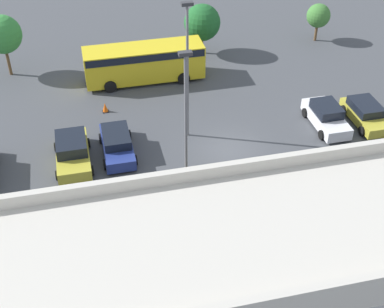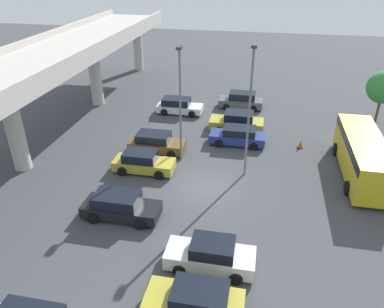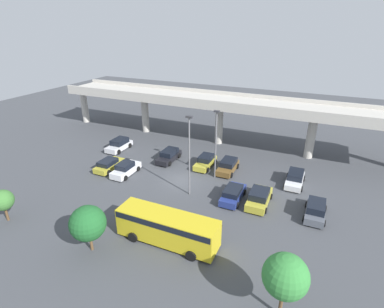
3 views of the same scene
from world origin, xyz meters
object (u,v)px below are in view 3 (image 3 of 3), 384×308
at_px(lamp_post_mid_lot, 189,151).
at_px(tree_front_right, 285,276).
at_px(parked_car_6, 233,194).
at_px(parked_car_0, 119,145).
at_px(shuttle_bus, 167,226).
at_px(parked_car_9, 316,210).
at_px(tree_front_left, 3,200).
at_px(parked_car_1, 109,165).
at_px(parked_car_3, 169,156).
at_px(parked_car_7, 259,198).
at_px(lamp_post_near_aisle, 216,140).
at_px(parked_car_2, 126,169).
at_px(tree_front_centre, 88,223).
at_px(traffic_cone, 220,224).
at_px(parked_car_5, 228,166).
at_px(parked_car_8, 295,179).
at_px(parked_car_4, 205,162).

distance_m(lamp_post_mid_lot, tree_front_right, 16.50).
xyz_separation_m(parked_car_6, tree_front_right, (6.99, -12.30, 2.68)).
xyz_separation_m(parked_car_0, shuttle_bus, (16.63, -15.33, 0.87)).
bearing_deg(parked_car_9, tree_front_left, 115.38).
relative_size(parked_car_1, lamp_post_mid_lot, 0.47).
distance_m(parked_car_3, tree_front_right, 25.93).
height_order(parked_car_7, lamp_post_mid_lot, lamp_post_mid_lot).
xyz_separation_m(parked_car_1, parked_car_9, (25.40, 0.03, 0.08)).
bearing_deg(lamp_post_near_aisle, tree_front_left, -132.89).
height_order(parked_car_1, parked_car_2, parked_car_2).
distance_m(parked_car_2, parked_car_7, 16.97).
distance_m(parked_car_0, tree_front_centre, 22.03).
bearing_deg(lamp_post_mid_lot, parked_car_7, 9.22).
height_order(parked_car_1, tree_front_centre, tree_front_centre).
bearing_deg(traffic_cone, parked_car_0, 150.31).
distance_m(parked_car_6, tree_front_centre, 15.34).
relative_size(parked_car_0, parked_car_2, 1.01).
distance_m(parked_car_1, lamp_post_mid_lot, 13.11).
bearing_deg(parked_car_9, traffic_cone, 123.96).
xyz_separation_m(parked_car_5, lamp_post_near_aisle, (-0.98, -2.24, 4.24)).
distance_m(tree_front_left, traffic_cone, 20.81).
height_order(parked_car_7, shuttle_bus, shuttle_bus).
height_order(parked_car_2, parked_car_9, parked_car_9).
xyz_separation_m(tree_front_centre, tree_front_right, (15.65, 0.20, 0.67)).
height_order(parked_car_8, shuttle_bus, shuttle_bus).
height_order(lamp_post_near_aisle, traffic_cone, lamp_post_near_aisle).
distance_m(parked_car_4, parked_car_7, 10.46).
xyz_separation_m(parked_car_5, traffic_cone, (2.87, -11.34, -0.42)).
xyz_separation_m(parked_car_0, traffic_cone, (20.11, -11.46, -0.48)).
bearing_deg(parked_car_8, parked_car_0, -90.11).
bearing_deg(traffic_cone, parked_car_2, 160.18).
relative_size(parked_car_5, traffic_cone, 6.26).
bearing_deg(parked_car_2, traffic_cone, -109.82).
xyz_separation_m(parked_car_7, shuttle_bus, (-6.00, -9.26, 0.89)).
bearing_deg(traffic_cone, lamp_post_near_aisle, 112.94).
height_order(parked_car_6, lamp_post_near_aisle, lamp_post_near_aisle).
xyz_separation_m(parked_car_0, parked_car_1, (2.84, -6.03, -0.11)).
bearing_deg(parked_car_7, lamp_post_near_aisle, 59.82).
height_order(parked_car_2, traffic_cone, parked_car_2).
distance_m(parked_car_6, lamp_post_mid_lot, 6.69).
bearing_deg(parked_car_9, parked_car_3, 73.84).
bearing_deg(lamp_post_near_aisle, parked_car_8, 13.97).
relative_size(parked_car_8, parked_car_9, 1.01).
distance_m(lamp_post_mid_lot, traffic_cone, 8.22).
bearing_deg(parked_car_8, tree_front_left, -52.58).
relative_size(parked_car_4, parked_car_8, 0.99).
bearing_deg(parked_car_1, parked_car_4, -61.97).
relative_size(parked_car_2, parked_car_4, 1.02).
height_order(parked_car_5, tree_front_centre, tree_front_centre).
height_order(parked_car_6, parked_car_9, parked_car_9).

